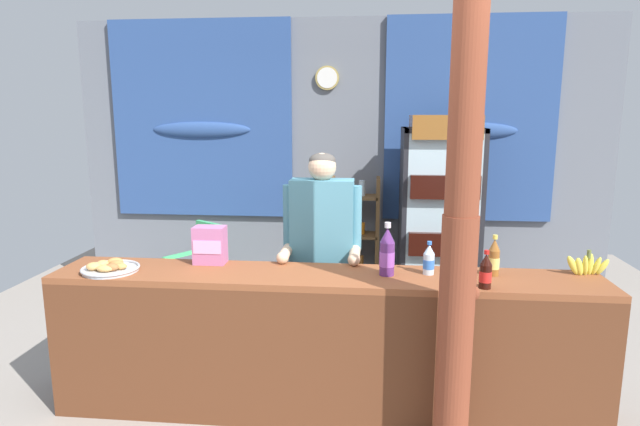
# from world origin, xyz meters

# --- Properties ---
(ground_plane) EXTENTS (7.09, 7.09, 0.00)m
(ground_plane) POSITION_xyz_m (0.00, 1.09, 0.00)
(ground_plane) COLOR gray
(back_wall_curtained) EXTENTS (5.30, 0.22, 2.77)m
(back_wall_curtained) POSITION_xyz_m (-0.02, 2.77, 1.44)
(back_wall_curtained) COLOR slate
(back_wall_curtained) RESTS_ON ground
(stall_counter) EXTENTS (3.33, 0.48, 0.90)m
(stall_counter) POSITION_xyz_m (0.05, 0.40, 0.55)
(stall_counter) COLOR brown
(stall_counter) RESTS_ON ground
(timber_post) EXTENTS (0.21, 0.18, 2.72)m
(timber_post) POSITION_xyz_m (0.78, 0.08, 1.30)
(timber_post) COLOR brown
(timber_post) RESTS_ON ground
(drink_fridge) EXTENTS (0.70, 0.65, 1.85)m
(drink_fridge) POSITION_xyz_m (0.94, 2.20, 1.01)
(drink_fridge) COLOR #232328
(drink_fridge) RESTS_ON ground
(bottle_shelf_rack) EXTENTS (0.48, 0.28, 1.26)m
(bottle_shelf_rack) POSITION_xyz_m (0.17, 2.47, 0.66)
(bottle_shelf_rack) COLOR brown
(bottle_shelf_rack) RESTS_ON ground
(plastic_lawn_chair) EXTENTS (0.61, 0.61, 0.86)m
(plastic_lawn_chair) POSITION_xyz_m (-1.22, 2.01, 0.49)
(plastic_lawn_chair) COLOR #4CC675
(plastic_lawn_chair) RESTS_ON ground
(shopkeeper) EXTENTS (0.54, 0.42, 1.60)m
(shopkeeper) POSITION_xyz_m (-0.01, 0.97, 1.01)
(shopkeeper) COLOR #28282D
(shopkeeper) RESTS_ON ground
(soda_bottle_grape_soda) EXTENTS (0.09, 0.09, 0.32)m
(soda_bottle_grape_soda) POSITION_xyz_m (0.43, 0.53, 1.04)
(soda_bottle_grape_soda) COLOR #56286B
(soda_bottle_grape_soda) RESTS_ON stall_counter
(soda_bottle_water) EXTENTS (0.07, 0.07, 0.20)m
(soda_bottle_water) POSITION_xyz_m (0.68, 0.57, 0.99)
(soda_bottle_water) COLOR silver
(soda_bottle_water) RESTS_ON stall_counter
(soda_bottle_iced_tea) EXTENTS (0.07, 0.07, 0.25)m
(soda_bottle_iced_tea) POSITION_xyz_m (1.07, 0.58, 1.01)
(soda_bottle_iced_tea) COLOR brown
(soda_bottle_iced_tea) RESTS_ON stall_counter
(soda_bottle_cola) EXTENTS (0.07, 0.07, 0.22)m
(soda_bottle_cola) POSITION_xyz_m (0.97, 0.33, 0.99)
(soda_bottle_cola) COLOR black
(soda_bottle_cola) RESTS_ON stall_counter
(snack_box_wafer) EXTENTS (0.20, 0.13, 0.24)m
(snack_box_wafer) POSITION_xyz_m (-0.70, 0.67, 1.02)
(snack_box_wafer) COLOR #B76699
(snack_box_wafer) RESTS_ON stall_counter
(pastry_tray) EXTENTS (0.35, 0.35, 0.07)m
(pastry_tray) POSITION_xyz_m (-1.27, 0.43, 0.93)
(pastry_tray) COLOR #BCBCC1
(pastry_tray) RESTS_ON stall_counter
(banana_bunch) EXTENTS (0.27, 0.06, 0.16)m
(banana_bunch) POSITION_xyz_m (1.63, 0.65, 0.96)
(banana_bunch) COLOR #DBCC42
(banana_bunch) RESTS_ON stall_counter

